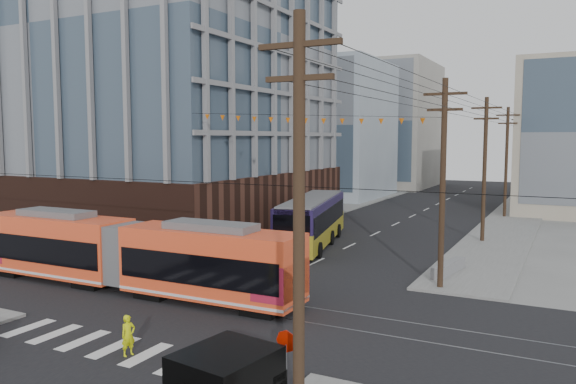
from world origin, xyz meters
The scene contains 14 objects.
ground centered at (0.00, 0.00, 0.00)m, with size 160.00×160.00×0.00m, color slate.
office_building centered at (-22.00, 23.00, 14.30)m, with size 30.00×25.00×28.60m, color #381E16.
bg_bldg_nw_near centered at (-17.00, 52.00, 9.00)m, with size 18.00×16.00×18.00m, color #8C99A5.
bg_bldg_nw_far centered at (-14.00, 72.00, 10.00)m, with size 16.00×18.00×20.00m, color gray.
utility_pole_near centered at (8.50, -6.00, 5.50)m, with size 0.30×0.30×11.00m, color black.
utility_pole_far centered at (8.50, 56.00, 5.50)m, with size 0.30×0.30×11.00m, color black.
streetcar centered at (-6.07, 3.51, 1.89)m, with size 19.61×2.76×3.78m, color #F64D24, non-canonical shape.
city_bus centered at (-2.63, 19.08, 1.83)m, with size 2.80×12.92×3.66m, color #231844, non-canonical shape.
parked_car_silver centered at (-5.71, 15.20, 0.68)m, with size 1.43×4.10×1.35m, color #BABABB.
parked_car_white centered at (-4.97, 20.99, 0.75)m, with size 2.09×5.14×1.49m, color silver.
parked_car_grey centered at (-5.62, 24.48, 0.69)m, with size 2.27×4.93×1.37m, color #535353.
pedestrian centered at (0.26, -3.33, 0.76)m, with size 0.55×0.36×1.52m, color #D9E40D.
stop_sign centered at (7.26, -4.29, 1.11)m, with size 0.68×0.68×2.22m, color #A01103, non-canonical shape.
jersey_barrier centered at (8.30, 14.24, 0.40)m, with size 0.90×3.98×0.80m, color slate.
Camera 1 is at (14.53, -18.39, 7.95)m, focal length 35.00 mm.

